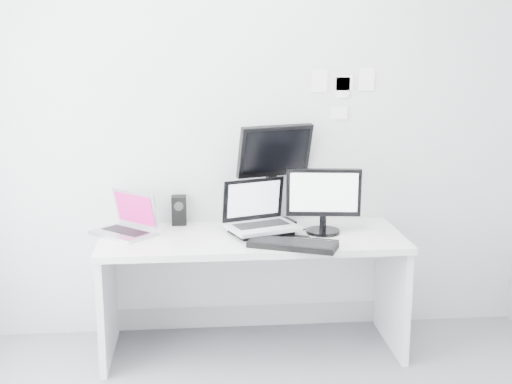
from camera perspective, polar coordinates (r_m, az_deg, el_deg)
back_wall at (r=4.27m, az=-0.71°, el=5.65°), size 3.60×0.00×3.60m
desk at (r=4.17m, az=-0.30°, el=-8.50°), size 1.80×0.70×0.73m
macbook at (r=4.11m, az=-11.13°, el=-1.76°), size 0.45×0.44×0.27m
speaker at (r=4.31m, az=-6.48°, el=-1.53°), size 0.11×0.11×0.18m
dell_laptop at (r=4.04m, az=0.55°, el=-1.30°), size 0.48×0.43×0.33m
rear_monitor at (r=4.24m, az=1.48°, el=1.58°), size 0.51×0.33×0.65m
samsung_monitor at (r=4.07m, az=5.69°, el=-0.68°), size 0.47×0.26×0.41m
keyboard at (r=3.82m, az=3.10°, el=-4.44°), size 0.53×0.36×0.03m
mouse at (r=3.87m, az=4.08°, el=-4.24°), size 0.11×0.09×0.03m
wall_note_0 at (r=4.30m, az=5.35°, el=9.25°), size 0.10×0.00×0.14m
wall_note_1 at (r=4.33m, az=7.31°, el=8.70°), size 0.09×0.00×0.13m
wall_note_2 at (r=4.37m, az=9.28°, el=9.32°), size 0.10×0.00×0.14m
wall_note_3 at (r=4.34m, az=6.99°, el=6.59°), size 0.11×0.00×0.08m
wall_note_4 at (r=4.33m, az=7.39°, el=9.08°), size 0.12×0.00×0.10m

